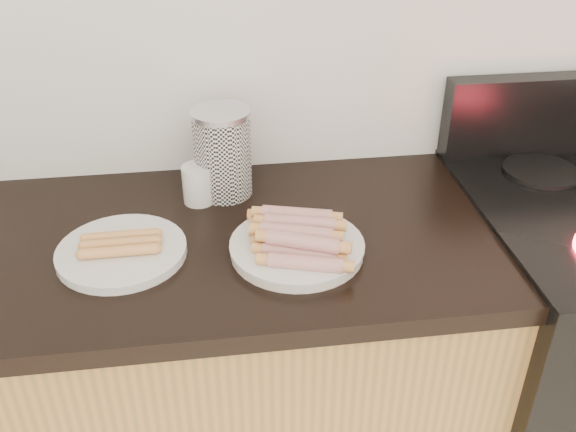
{
  "coord_description": "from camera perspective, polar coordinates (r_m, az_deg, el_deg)",
  "views": [
    {
      "loc": [
        -0.18,
        0.58,
        1.64
      ],
      "look_at": [
        -0.03,
        1.62,
        0.98
      ],
      "focal_mm": 40.0,
      "sensor_mm": 36.0,
      "label": 1
    }
  ],
  "objects": [
    {
      "name": "wall_back",
      "position": [
        1.47,
        -0.69,
        18.69
      ],
      "size": [
        4.0,
        0.04,
        2.6
      ],
      "primitive_type": "cube",
      "color": "silver",
      "rests_on": "ground"
    },
    {
      "name": "cabinet_base",
      "position": [
        1.72,
        -23.8,
        -16.11
      ],
      "size": [
        2.2,
        0.59,
        0.86
      ],
      "primitive_type": "cube",
      "color": "#AE773A",
      "rests_on": "floor"
    },
    {
      "name": "burner_far_left",
      "position": [
        1.66,
        21.57,
        3.76
      ],
      "size": [
        0.18,
        0.18,
        0.01
      ],
      "primitive_type": "cylinder",
      "color": "black",
      "rests_on": "stove"
    },
    {
      "name": "main_plate",
      "position": [
        1.28,
        0.8,
        -2.94
      ],
      "size": [
        0.27,
        0.27,
        0.02
      ],
      "primitive_type": "cylinder",
      "rotation": [
        0.0,
        0.0,
        0.04
      ],
      "color": "silver",
      "rests_on": "counter_slab"
    },
    {
      "name": "side_plate",
      "position": [
        1.31,
        -14.57,
        -3.09
      ],
      "size": [
        0.31,
        0.31,
        0.02
      ],
      "primitive_type": "cylinder",
      "rotation": [
        0.0,
        0.0,
        -0.27
      ],
      "color": "silver",
      "rests_on": "counter_slab"
    },
    {
      "name": "hotdog_pile",
      "position": [
        1.26,
        0.81,
        -1.66
      ],
      "size": [
        0.14,
        0.24,
        0.06
      ],
      "rotation": [
        0.0,
        0.0,
        -0.34
      ],
      "color": "#9F4839",
      "rests_on": "main_plate"
    },
    {
      "name": "plain_sausages",
      "position": [
        1.3,
        -14.68,
        -2.37
      ],
      "size": [
        0.14,
        0.08,
        0.02
      ],
      "rotation": [
        0.0,
        0.0,
        0.01
      ],
      "color": "tan",
      "rests_on": "side_plate"
    },
    {
      "name": "canister",
      "position": [
        1.44,
        -5.84,
        5.63
      ],
      "size": [
        0.13,
        0.13,
        0.2
      ],
      "rotation": [
        0.0,
        0.0,
        0.41
      ],
      "color": "silver",
      "rests_on": "counter_slab"
    },
    {
      "name": "mug",
      "position": [
        1.44,
        -7.99,
        2.82
      ],
      "size": [
        0.09,
        0.09,
        0.09
      ],
      "primitive_type": "cylinder",
      "rotation": [
        0.0,
        0.0,
        0.43
      ],
      "color": "silver",
      "rests_on": "counter_slab"
    }
  ]
}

